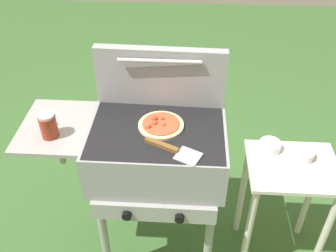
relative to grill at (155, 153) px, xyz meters
name	(u,v)px	position (x,y,z in m)	size (l,w,h in m)	color
ground_plane	(160,245)	(0.01, 0.00, -0.76)	(8.00, 8.00, 0.00)	#38602D
grill	(155,153)	(0.00, 0.00, 0.00)	(0.96, 0.53, 0.90)	gray
grill_lid_open	(160,77)	(0.01, 0.22, 0.30)	(0.63, 0.09, 0.30)	gray
pizza_pepperoni	(160,125)	(0.03, 0.03, 0.15)	(0.21, 0.21, 0.04)	beige
sauce_jar	(48,126)	(-0.46, -0.08, 0.20)	(0.08, 0.08, 0.12)	maroon
spatula	(172,150)	(0.09, -0.14, 0.15)	(0.26, 0.16, 0.02)	#B7BABF
prep_table	(286,193)	(0.67, 0.00, -0.25)	(0.44, 0.36, 0.71)	beige
topping_bowl_near	(270,146)	(0.57, 0.12, -0.03)	(0.11, 0.11, 0.04)	silver
topping_bowl_far	(302,154)	(0.72, 0.06, -0.03)	(0.11, 0.11, 0.04)	silver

